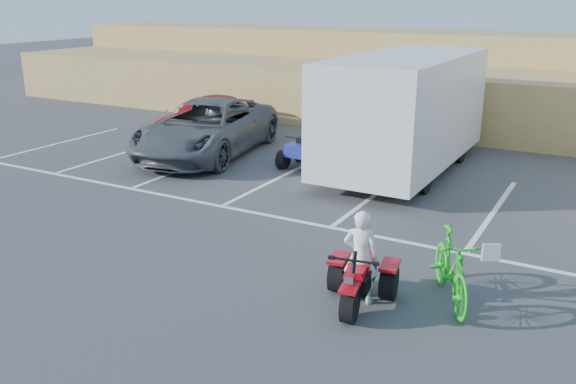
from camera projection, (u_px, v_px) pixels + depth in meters
The scene contains 11 objects.
ground at pixel (271, 272), 10.37m from camera, with size 100.00×100.00×0.00m, color #3C3C3E.
parking_stripes at pixel (399, 210), 13.35m from camera, with size 28.00×5.16×0.01m.
grass_embankment at pixel (481, 82), 22.81m from camera, with size 40.00×8.50×3.10m.
red_trike_atv at pixel (357, 305), 9.25m from camera, with size 1.08×1.44×0.93m, color #AB0914, non-canonical shape.
rider at pixel (361, 257), 9.16m from camera, with size 0.54×0.35×1.48m, color white.
green_dirt_bike at pixel (451, 268), 9.21m from camera, with size 0.53×1.87×1.12m, color #14BF19.
grey_pickup at pixel (207, 128), 17.86m from camera, with size 2.64×5.73×1.59m, color #494C51.
red_car at pixel (207, 115), 20.48m from camera, with size 1.61×4.00×1.36m, color #9C0813.
cargo_trailer at pixel (405, 110), 15.94m from camera, with size 2.65×6.57×3.06m.
quad_atv_blue at pixel (305, 167), 16.81m from camera, with size 1.07×1.44×0.94m, color navy, non-canonical shape.
quad_atv_green at pixel (410, 170), 16.45m from camera, with size 1.26×1.69×1.10m, color #134F12, non-canonical shape.
Camera 1 is at (4.87, -8.11, 4.47)m, focal length 38.00 mm.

